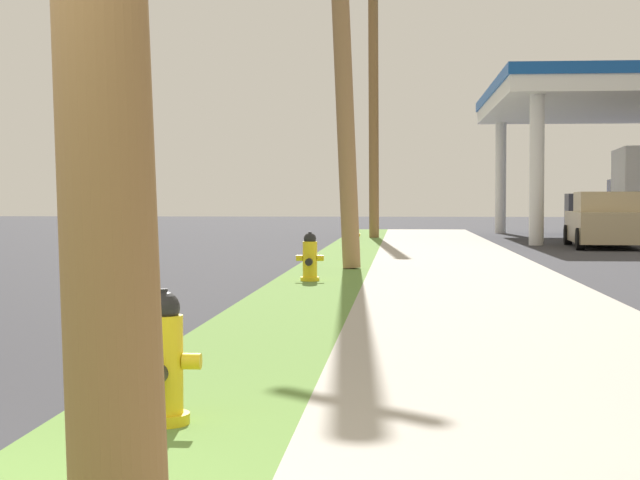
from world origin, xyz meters
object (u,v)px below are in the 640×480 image
fire_hydrant_nearest (163,365)px  fire_hydrant_second (310,260)px  fire_hydrant_third (352,236)px  car_tan_by_near_pump (605,222)px  utility_pole_background (374,99)px

fire_hydrant_nearest → fire_hydrant_second: bearing=90.5°
fire_hydrant_second → fire_hydrant_third: (0.14, 10.47, 0.00)m
car_tan_by_near_pump → fire_hydrant_second: bearing=-116.6°
car_tan_by_near_pump → utility_pole_background: bearing=150.3°
fire_hydrant_third → utility_pole_background: size_ratio=0.08×
utility_pole_background → fire_hydrant_third: bearing=-92.6°
fire_hydrant_nearest → fire_hydrant_third: (0.06, 20.57, 0.00)m
utility_pole_background → car_tan_by_near_pump: utility_pole_background is taller
utility_pole_background → fire_hydrant_nearest: bearing=-90.8°
fire_hydrant_nearest → fire_hydrant_second: size_ratio=1.00×
fire_hydrant_third → car_tan_by_near_pump: size_ratio=0.16×
fire_hydrant_third → fire_hydrant_nearest: bearing=-90.2°
fire_hydrant_nearest → utility_pole_background: utility_pole_background is taller
fire_hydrant_second → utility_pole_background: bearing=88.5°
fire_hydrant_third → car_tan_by_near_pump: bearing=28.2°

